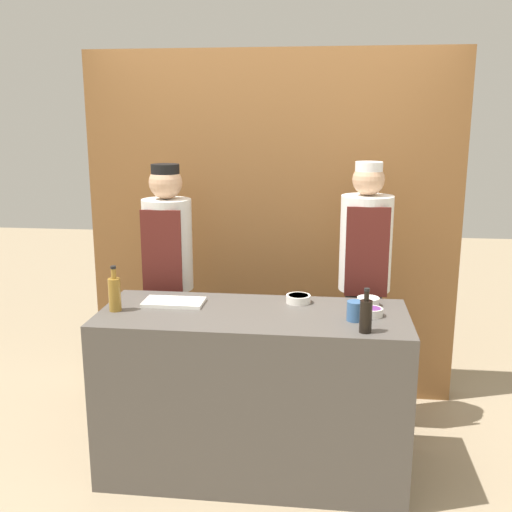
% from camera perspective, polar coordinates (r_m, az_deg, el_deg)
% --- Properties ---
extents(ground_plane, '(14.00, 14.00, 0.00)m').
position_cam_1_polar(ground_plane, '(3.64, -0.26, -19.51)').
color(ground_plane, tan).
extents(cabinet_wall, '(2.55, 0.18, 2.40)m').
position_cam_1_polar(cabinet_wall, '(4.21, 1.53, 2.69)').
color(cabinet_wall, brown).
rests_on(cabinet_wall, ground_plane).
extents(counter, '(1.66, 0.66, 0.94)m').
position_cam_1_polar(counter, '(3.41, -0.27, -12.87)').
color(counter, '#514C47').
rests_on(counter, ground_plane).
extents(sauce_bowl_purple, '(0.11, 0.11, 0.04)m').
position_cam_1_polar(sauce_bowl_purple, '(3.23, 11.00, -5.21)').
color(sauce_bowl_purple, white).
rests_on(sauce_bowl_purple, counter).
extents(sauce_bowl_white, '(0.12, 0.12, 0.05)m').
position_cam_1_polar(sauce_bowl_white, '(3.39, 10.64, -4.24)').
color(sauce_bowl_white, white).
rests_on(sauce_bowl_white, counter).
extents(sauce_bowl_orange, '(0.14, 0.14, 0.04)m').
position_cam_1_polar(sauce_bowl_orange, '(3.39, 4.05, -4.05)').
color(sauce_bowl_orange, white).
rests_on(sauce_bowl_orange, counter).
extents(cutting_board, '(0.34, 0.18, 0.02)m').
position_cam_1_polar(cutting_board, '(3.40, -7.83, -4.38)').
color(cutting_board, white).
rests_on(cutting_board, counter).
extents(bottle_vinegar, '(0.07, 0.07, 0.25)m').
position_cam_1_polar(bottle_vinegar, '(3.32, -13.31, -3.48)').
color(bottle_vinegar, olive).
rests_on(bottle_vinegar, counter).
extents(bottle_soy, '(0.06, 0.06, 0.22)m').
position_cam_1_polar(bottle_soy, '(2.96, 10.42, -5.56)').
color(bottle_soy, black).
rests_on(bottle_soy, counter).
extents(cup_blue, '(0.09, 0.09, 0.10)m').
position_cam_1_polar(cup_blue, '(3.13, 9.44, -5.19)').
color(cup_blue, '#386093').
rests_on(cup_blue, counter).
extents(chef_left, '(0.31, 0.31, 1.68)m').
position_cam_1_polar(chef_left, '(3.91, -8.30, -2.41)').
color(chef_left, '#28282D').
rests_on(chef_left, ground_plane).
extents(chef_right, '(0.32, 0.32, 1.70)m').
position_cam_1_polar(chef_right, '(3.78, 10.25, -2.87)').
color(chef_right, '#28282D').
rests_on(chef_right, ground_plane).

